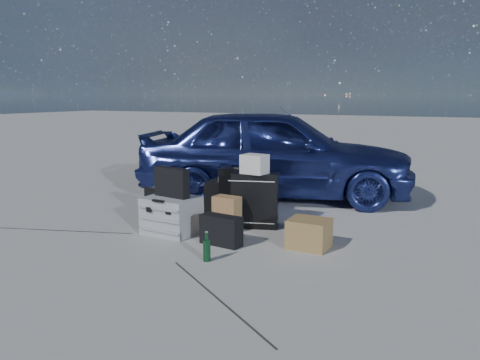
% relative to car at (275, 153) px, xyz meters
% --- Properties ---
extents(ground, '(60.00, 60.00, 0.00)m').
position_rel_car_xyz_m(ground, '(-0.01, -2.10, -0.64)').
color(ground, '#A0A09C').
rests_on(ground, ground).
extents(car, '(4.02, 2.53, 1.27)m').
position_rel_car_xyz_m(car, '(0.00, 0.00, 0.00)').
color(car, navy).
rests_on(car, ground).
extents(pelican_case, '(0.55, 0.46, 0.38)m').
position_rel_car_xyz_m(pelican_case, '(-0.31, -2.10, -0.45)').
color(pelican_case, '#929497').
rests_on(pelican_case, ground).
extents(laptop_bag, '(0.42, 0.16, 0.31)m').
position_rel_car_xyz_m(laptop_bag, '(-0.31, -2.08, -0.10)').
color(laptop_bag, black).
rests_on(laptop_bag, pelican_case).
extents(briefcase, '(0.40, 0.18, 0.30)m').
position_rel_car_xyz_m(briefcase, '(-0.97, -1.46, -0.48)').
color(briefcase, black).
rests_on(briefcase, ground).
extents(suitcase_left, '(0.47, 0.18, 0.60)m').
position_rel_car_xyz_m(suitcase_left, '(0.10, -1.32, -0.34)').
color(suitcase_left, black).
rests_on(suitcase_left, ground).
extents(suitcase_right, '(0.53, 0.32, 0.60)m').
position_rel_car_xyz_m(suitcase_right, '(0.39, -1.53, -0.34)').
color(suitcase_right, black).
rests_on(suitcase_right, ground).
extents(white_carton, '(0.28, 0.23, 0.20)m').
position_rel_car_xyz_m(white_carton, '(0.39, -1.54, 0.07)').
color(white_carton, beige).
rests_on(white_carton, suitcase_right).
extents(duffel_bag, '(0.81, 0.46, 0.38)m').
position_rel_car_xyz_m(duffel_bag, '(-0.07, -1.03, -0.45)').
color(duffel_bag, black).
rests_on(duffel_bag, ground).
extents(flat_box_white, '(0.43, 0.35, 0.07)m').
position_rel_car_xyz_m(flat_box_white, '(-0.08, -1.02, -0.22)').
color(flat_box_white, beige).
rests_on(flat_box_white, duffel_bag).
extents(flat_box_black, '(0.34, 0.29, 0.06)m').
position_rel_car_xyz_m(flat_box_black, '(-0.08, -1.03, -0.16)').
color(flat_box_black, black).
rests_on(flat_box_black, flat_box_white).
extents(kraft_bag, '(0.29, 0.19, 0.37)m').
position_rel_car_xyz_m(kraft_bag, '(0.17, -1.77, -0.45)').
color(kraft_bag, '#9A7143').
rests_on(kraft_bag, ground).
extents(cardboard_box, '(0.38, 0.33, 0.28)m').
position_rel_car_xyz_m(cardboard_box, '(1.14, -1.93, -0.50)').
color(cardboard_box, olive).
rests_on(cardboard_box, ground).
extents(messenger_bag, '(0.43, 0.20, 0.29)m').
position_rel_car_xyz_m(messenger_bag, '(0.35, -2.23, -0.49)').
color(messenger_bag, black).
rests_on(messenger_bag, ground).
extents(green_bottle, '(0.07, 0.07, 0.26)m').
position_rel_car_xyz_m(green_bottle, '(0.45, -2.68, -0.51)').
color(green_bottle, black).
rests_on(green_bottle, ground).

